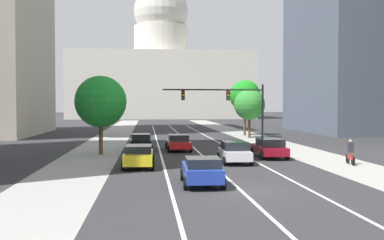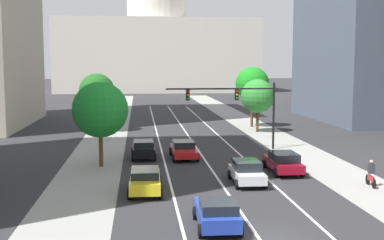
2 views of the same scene
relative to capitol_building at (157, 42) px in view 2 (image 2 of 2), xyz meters
name	(u,v)px [view 2 (image 2 of 2)]	position (x,y,z in m)	size (l,w,h in m)	color
ground_plane	(182,127)	(0.00, -81.60, -13.98)	(400.00, 400.00, 0.00)	#2B2B2D
sidewalk_left	(107,133)	(-8.89, -86.60, -13.97)	(4.53, 130.00, 0.01)	gray
sidewalk_right	(262,131)	(8.89, -86.60, -13.97)	(4.53, 130.00, 0.01)	gray
lane_stripe_left	(161,147)	(-3.31, -96.60, -13.96)	(0.16, 90.00, 0.01)	white
lane_stripe_center	(196,146)	(0.00, -96.60, -13.96)	(0.16, 90.00, 0.01)	white
lane_stripe_right	(230,146)	(3.31, -96.60, -13.96)	(0.16, 90.00, 0.01)	white
capitol_building	(157,42)	(0.00, 0.00, 0.00)	(54.89, 25.53, 42.52)	beige
car_black	(143,149)	(-4.97, -101.85, -13.18)	(2.05, 4.28, 1.51)	black
car_white	(247,172)	(1.66, -111.44, -13.18)	(2.03, 4.10, 1.53)	silver
car_yellow	(145,180)	(-4.97, -112.95, -13.20)	(2.10, 4.63, 1.45)	yellow
car_crimson	(283,162)	(4.97, -108.46, -13.19)	(2.11, 4.77, 1.50)	maroon
car_blue	(217,213)	(-1.66, -120.05, -13.21)	(2.10, 4.07, 1.46)	#1E389E
car_red	(184,149)	(-1.66, -102.21, -13.23)	(2.18, 4.71, 1.42)	red
traffic_signal_mast	(238,101)	(3.58, -98.66, -9.53)	(9.94, 0.39, 6.09)	black
cyclist	(371,174)	(9.35, -113.09, -13.12)	(0.38, 1.70, 1.72)	black
street_tree_near_left	(100,110)	(-8.20, -104.95, -9.63)	(4.22, 4.22, 6.47)	#51381E
street_tree_mid_left	(97,91)	(-10.08, -84.88, -9.34)	(4.08, 4.08, 6.69)	#51381E
street_tree_near_right	(252,84)	(8.61, -82.57, -8.66)	(4.14, 4.14, 7.40)	#51381E
street_tree_far_right	(258,96)	(8.17, -87.30, -9.85)	(3.84, 3.84, 6.05)	#51381E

